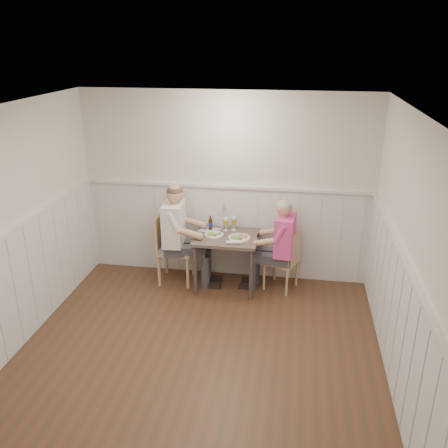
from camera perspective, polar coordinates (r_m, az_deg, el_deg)
name	(u,v)px	position (r m, az deg, el deg)	size (l,w,h in m)	color
ground_plane	(193,371)	(5.14, -3.81, -17.19)	(4.50, 4.50, 0.00)	#4B3322
room_shell	(189,235)	(4.36, -4.29, -1.38)	(4.04, 4.54, 2.60)	silver
wainscot	(205,280)	(5.32, -2.36, -6.79)	(4.00, 4.49, 1.34)	silver
dining_table	(226,243)	(6.35, 0.29, -2.35)	(0.84, 0.70, 0.75)	#4E453D
chair_right	(285,259)	(6.42, 7.33, -4.18)	(0.51, 0.51, 0.82)	tan
chair_left	(171,245)	(6.59, -6.34, -2.56)	(0.48, 0.48, 0.99)	tan
man_in_pink	(281,253)	(6.34, 6.87, -3.46)	(0.64, 0.45, 1.32)	#3F3F47
diner_cream	(178,243)	(6.49, -5.58, -2.28)	(0.69, 0.48, 1.45)	#3F3F47
plate_man	(239,237)	(6.22, 1.76, -1.58)	(0.29, 0.29, 0.07)	white
plate_diner	(213,234)	(6.32, -1.28, -1.23)	(0.25, 0.25, 0.06)	white
beer_glass_a	(234,221)	(6.46, 1.18, 0.36)	(0.08, 0.08, 0.20)	silver
beer_glass_b	(226,222)	(6.44, 0.20, 0.22)	(0.07, 0.07, 0.18)	silver
beer_bottle	(211,223)	(6.49, -1.63, 0.07)	(0.06, 0.06, 0.20)	#321B0E
rolled_napkin	(234,242)	(6.06, 1.23, -2.22)	(0.21, 0.08, 0.05)	white
grass_vase	(222,216)	(6.52, -0.19, 0.92)	(0.04, 0.04, 0.38)	silver
gingham_mat	(209,230)	(6.51, -1.76, -0.71)	(0.31, 0.27, 0.01)	#5763B9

